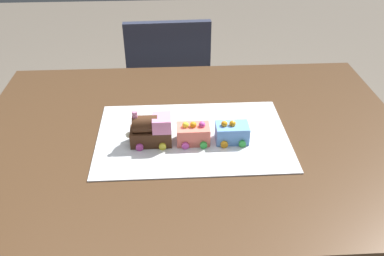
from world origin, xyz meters
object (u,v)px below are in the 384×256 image
(cake_car_tanker_sky_blue, at_px, (232,133))
(chair, at_px, (169,86))
(cake_locomotive, at_px, (151,130))
(cake_car_flatbed_coral, at_px, (194,134))
(dining_table, at_px, (192,160))

(cake_car_tanker_sky_blue, bearing_deg, chair, 102.42)
(chair, height_order, cake_locomotive, same)
(chair, xyz_separation_m, cake_car_tanker_sky_blue, (0.19, -0.88, 0.30))
(chair, distance_m, cake_car_flatbed_coral, 0.94)
(cake_car_flatbed_coral, xyz_separation_m, cake_car_tanker_sky_blue, (0.12, 0.00, -0.00))
(dining_table, bearing_deg, cake_car_tanker_sky_blue, -23.27)
(dining_table, xyz_separation_m, cake_locomotive, (-0.13, -0.05, 0.16))
(cake_locomotive, relative_size, cake_car_flatbed_coral, 1.40)
(dining_table, height_order, cake_car_tanker_sky_blue, cake_car_tanker_sky_blue)
(chair, bearing_deg, dining_table, 93.25)
(cake_locomotive, height_order, cake_car_flatbed_coral, cake_locomotive)
(dining_table, height_order, cake_car_flatbed_coral, cake_car_flatbed_coral)
(cake_locomotive, bearing_deg, cake_car_tanker_sky_blue, -0.00)
(cake_locomotive, bearing_deg, dining_table, 21.94)
(dining_table, xyz_separation_m, chair, (-0.08, 0.83, -0.16))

